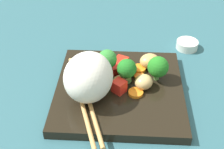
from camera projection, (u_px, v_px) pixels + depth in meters
ground_plane at (119, 97)px, 59.08cm from camera, size 110.00×110.00×2.00cm
square_plate at (119, 90)px, 57.92cm from camera, size 23.60×23.60×1.74cm
rice_mound at (88, 77)px, 52.69cm from camera, size 10.06×10.92×8.60cm
broccoli_floret_0 at (127, 69)px, 56.48cm from camera, size 3.60×3.60×5.19cm
broccoli_floret_1 at (107, 60)px, 57.56cm from camera, size 3.63×3.63×5.89cm
broccoli_floret_2 at (158, 67)px, 57.23cm from camera, size 3.95×3.95×5.00cm
carrot_slice_0 at (136, 93)px, 55.59cm from camera, size 3.69×3.69×0.56cm
carrot_slice_1 at (139, 76)px, 59.49cm from camera, size 2.94×2.94×0.43cm
carrot_slice_2 at (139, 69)px, 61.06cm from camera, size 3.79×3.79×0.71cm
pepper_chunk_0 at (122, 62)px, 62.11cm from camera, size 3.19×3.29×1.59cm
pepper_chunk_1 at (119, 86)px, 55.62cm from camera, size 2.96×2.95×2.31cm
pepper_chunk_2 at (116, 68)px, 60.56cm from camera, size 3.69×3.72×1.62cm
chicken_piece_0 at (128, 69)px, 59.43cm from camera, size 5.06×5.05×2.49cm
chicken_piece_1 at (144, 82)px, 56.26cm from camera, size 4.66×4.70×2.65cm
chicken_piece_2 at (117, 80)px, 57.31cm from camera, size 3.07×2.64×1.94cm
chicken_piece_3 at (150, 61)px, 61.37cm from camera, size 5.09×4.83×2.79cm
chopstick_pair at (84, 97)px, 54.60cm from camera, size 9.43×23.21×0.73cm
sauce_cup at (187, 45)px, 70.09cm from camera, size 4.83×4.83×1.84cm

